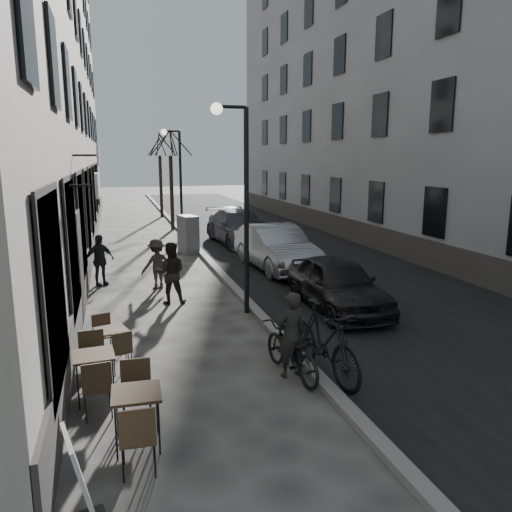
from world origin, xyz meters
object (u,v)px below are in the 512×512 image
streetlamp_far (177,172)px  utility_cabinet (188,234)px  tree_near (170,141)px  car_mid (276,248)px  moped (324,341)px  car_far (239,227)px  bistro_set_b (95,372)px  bicycle (291,351)px  tree_far (159,143)px  sign_board (85,493)px  pedestrian_near (171,273)px  bistro_set_a (137,413)px  streetlamp_near (239,187)px  pedestrian_far (99,260)px  car_near (337,284)px  pedestrian_mid (157,264)px  bistro_set_c (112,342)px

streetlamp_far → utility_cabinet: size_ratio=3.32×
streetlamp_far → tree_near: 3.36m
car_mid → moped: bearing=-106.6°
car_far → car_mid: bearing=-94.6°
tree_near → bistro_set_b: (-3.44, -18.75, -4.19)m
bicycle → car_mid: (2.44, 8.24, 0.29)m
tree_far → sign_board: tree_far is taller
tree_far → pedestrian_near: size_ratio=3.43×
tree_far → utility_cabinet: tree_far is taller
sign_board → car_far: bearing=58.1°
moped → bistro_set_b: bearing=167.4°
bistro_set_b → bistro_set_a: bearing=-74.2°
bistro_set_a → bicycle: bearing=30.8°
bistro_set_a → tree_near: bearing=83.9°
bicycle → bistro_set_b: bearing=-10.3°
streetlamp_near → pedestrian_far: (-3.43, 3.85, -2.38)m
pedestrian_far → car_near: size_ratio=0.39×
bicycle → moped: (0.55, -0.20, 0.20)m
tree_far → pedestrian_far: size_ratio=3.63×
car_far → moped: (-1.92, -13.84, -0.07)m
bistro_set_b → moped: size_ratio=0.71×
utility_cabinet → car_far: size_ratio=0.30×
streetlamp_near → bicycle: size_ratio=2.81×
pedestrian_far → car_mid: bearing=-20.0°
bistro_set_a → pedestrian_mid: pedestrian_mid is taller
tree_far → car_mid: bearing=-82.0°
pedestrian_far → car_far: size_ratio=0.31×
pedestrian_near → car_near: 4.40m
streetlamp_far → bicycle: bearing=-90.1°
bistro_set_b → pedestrian_far: size_ratio=1.01×
streetlamp_far → bistro_set_c: size_ratio=3.65×
streetlamp_far → pedestrian_near: (-1.56, -10.63, -2.33)m
tree_far → pedestrian_far: tree_far is taller
pedestrian_mid → moped: bearing=88.4°
bicycle → bistro_set_c: bearing=-35.5°
pedestrian_near → moped: (2.09, -5.37, -0.16)m
streetlamp_far → pedestrian_far: streetlamp_far is taller
pedestrian_mid → moped: size_ratio=0.67×
moped → sign_board: bearing=-153.3°
tree_near → moped: size_ratio=2.55×
bistro_set_b → utility_cabinet: size_ratio=1.03×
tree_far → bicycle: 25.15m
bistro_set_a → pedestrian_near: 6.80m
pedestrian_far → utility_cabinet: bearing=26.8°
pedestrian_mid → streetlamp_far: bearing=-121.0°
car_near → moped: bearing=-118.0°
car_far → tree_near: bearing=110.5°
streetlamp_far → tree_near: (0.07, 3.00, 1.50)m
streetlamp_far → car_near: size_ratio=1.27×
car_far → utility_cabinet: bearing=-151.8°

